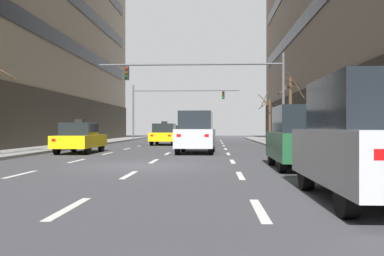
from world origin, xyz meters
TOP-DOWN VIEW (x-y plane):
  - ground_plane at (0.00, 0.00)m, footprint 120.00×120.00m
  - sidewalk_right at (7.65, 0.00)m, footprint 2.84×80.00m
  - lane_stripe_l1_s3 at (-3.12, -3.00)m, footprint 0.16×2.00m
  - lane_stripe_l1_s4 at (-3.12, 2.00)m, footprint 0.16×2.00m
  - lane_stripe_l1_s5 at (-3.12, 7.00)m, footprint 0.16×2.00m
  - lane_stripe_l1_s6 at (-3.12, 12.00)m, footprint 0.16×2.00m
  - lane_stripe_l1_s7 at (-3.12, 17.00)m, footprint 0.16×2.00m
  - lane_stripe_l1_s8 at (-3.12, 22.00)m, footprint 0.16×2.00m
  - lane_stripe_l1_s9 at (-3.12, 27.00)m, footprint 0.16×2.00m
  - lane_stripe_l1_s10 at (-3.12, 32.00)m, footprint 0.16×2.00m
  - lane_stripe_l2_s2 at (0.00, -8.00)m, footprint 0.16×2.00m
  - lane_stripe_l2_s3 at (0.00, -3.00)m, footprint 0.16×2.00m
  - lane_stripe_l2_s4 at (0.00, 2.00)m, footprint 0.16×2.00m
  - lane_stripe_l2_s5 at (0.00, 7.00)m, footprint 0.16×2.00m
  - lane_stripe_l2_s6 at (0.00, 12.00)m, footprint 0.16×2.00m
  - lane_stripe_l2_s7 at (0.00, 17.00)m, footprint 0.16×2.00m
  - lane_stripe_l2_s8 at (0.00, 22.00)m, footprint 0.16×2.00m
  - lane_stripe_l2_s9 at (0.00, 27.00)m, footprint 0.16×2.00m
  - lane_stripe_l2_s10 at (0.00, 32.00)m, footprint 0.16×2.00m
  - lane_stripe_l3_s2 at (3.12, -8.00)m, footprint 0.16×2.00m
  - lane_stripe_l3_s3 at (3.12, -3.00)m, footprint 0.16×2.00m
  - lane_stripe_l3_s4 at (3.12, 2.00)m, footprint 0.16×2.00m
  - lane_stripe_l3_s5 at (3.12, 7.00)m, footprint 0.16×2.00m
  - lane_stripe_l3_s6 at (3.12, 12.00)m, footprint 0.16×2.00m
  - lane_stripe_l3_s7 at (3.12, 17.00)m, footprint 0.16×2.00m
  - lane_stripe_l3_s8 at (3.12, 22.00)m, footprint 0.16×2.00m
  - lane_stripe_l3_s9 at (3.12, 27.00)m, footprint 0.16×2.00m
  - lane_stripe_l3_s10 at (3.12, 32.00)m, footprint 0.16×2.00m
  - car_driving_0 at (1.45, 7.48)m, footprint 2.02×4.57m
  - car_driving_1 at (-1.54, 29.30)m, footprint 1.95×4.31m
  - taxi_driving_2 at (-4.63, 7.18)m, footprint 1.80×4.27m
  - car_driving_3 at (1.43, 17.95)m, footprint 2.01×4.65m
  - taxi_driving_4 at (-1.45, 18.24)m, footprint 1.93×4.46m
  - car_parked_0 at (5.18, -7.12)m, footprint 1.95×4.64m
  - car_parked_1 at (5.18, -0.89)m, footprint 1.81×4.22m
  - traffic_signal_0 at (2.79, 11.51)m, footprint 11.48×0.35m
  - traffic_signal_1 at (-2.67, 32.62)m, footprint 11.94×0.34m
  - street_tree_0 at (7.34, 23.52)m, footprint 1.94×1.96m
  - street_tree_1 at (7.36, 13.24)m, footprint 1.62×1.64m

SIDE VIEW (x-z plane):
  - ground_plane at x=0.00m, z-range 0.00..0.00m
  - lane_stripe_l1_s3 at x=-3.12m, z-range 0.00..0.01m
  - lane_stripe_l1_s4 at x=-3.12m, z-range 0.00..0.01m
  - lane_stripe_l1_s5 at x=-3.12m, z-range 0.00..0.01m
  - lane_stripe_l1_s6 at x=-3.12m, z-range 0.00..0.01m
  - lane_stripe_l1_s7 at x=-3.12m, z-range 0.00..0.01m
  - lane_stripe_l1_s8 at x=-3.12m, z-range 0.00..0.01m
  - lane_stripe_l1_s9 at x=-3.12m, z-range 0.00..0.01m
  - lane_stripe_l1_s10 at x=-3.12m, z-range 0.00..0.01m
  - lane_stripe_l2_s2 at x=0.00m, z-range 0.00..0.01m
  - lane_stripe_l2_s3 at x=0.00m, z-range 0.00..0.01m
  - lane_stripe_l2_s4 at x=0.00m, z-range 0.00..0.01m
  - lane_stripe_l2_s5 at x=0.00m, z-range 0.00..0.01m
  - lane_stripe_l2_s6 at x=0.00m, z-range 0.00..0.01m
  - lane_stripe_l2_s7 at x=0.00m, z-range 0.00..0.01m
  - lane_stripe_l2_s8 at x=0.00m, z-range 0.00..0.01m
  - lane_stripe_l2_s9 at x=0.00m, z-range 0.00..0.01m
  - lane_stripe_l2_s10 at x=0.00m, z-range 0.00..0.01m
  - lane_stripe_l3_s2 at x=3.12m, z-range 0.00..0.01m
  - lane_stripe_l3_s3 at x=3.12m, z-range 0.00..0.01m
  - lane_stripe_l3_s4 at x=3.12m, z-range 0.00..0.01m
  - lane_stripe_l3_s5 at x=3.12m, z-range 0.00..0.01m
  - lane_stripe_l3_s6 at x=3.12m, z-range 0.00..0.01m
  - lane_stripe_l3_s7 at x=3.12m, z-range 0.00..0.01m
  - lane_stripe_l3_s8 at x=3.12m, z-range 0.00..0.01m
  - lane_stripe_l3_s9 at x=3.12m, z-range 0.00..0.01m
  - lane_stripe_l3_s10 at x=3.12m, z-range 0.00..0.01m
  - sidewalk_right at x=7.65m, z-range 0.00..0.14m
  - car_driving_1 at x=-1.54m, z-range -0.01..1.58m
  - taxi_driving_2 at x=-4.63m, z-range -0.10..1.68m
  - taxi_driving_4 at x=-1.45m, z-range -0.10..1.74m
  - car_driving_3 at x=1.43m, z-range -0.01..1.72m
  - car_parked_1 at x=5.18m, z-range 0.00..2.03m
  - car_driving_0 at x=1.45m, z-range -0.01..2.18m
  - car_parked_0 at x=5.18m, z-range -0.01..2.24m
  - street_tree_0 at x=7.34m, z-range -0.06..4.53m
  - street_tree_1 at x=7.36m, z-range 0.22..4.98m
  - traffic_signal_0 at x=2.79m, z-range 1.29..7.08m
  - traffic_signal_1 at x=-2.67m, z-range 1.35..7.35m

